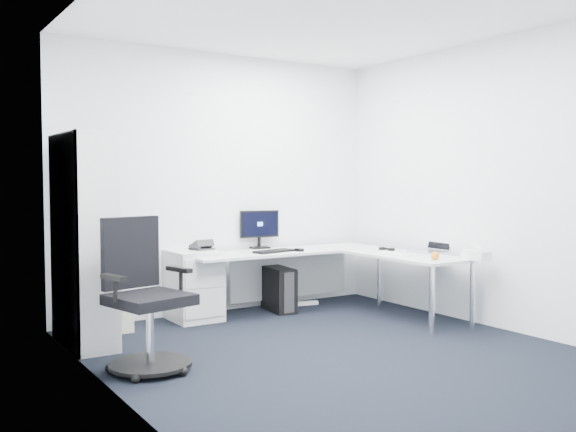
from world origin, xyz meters
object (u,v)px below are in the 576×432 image
bookshelf (83,240)px  monitor (260,229)px  task_chair (150,295)px  l_desk (303,285)px  laptop (426,241)px

bookshelf → monitor: bearing=15.7°
monitor → task_chair: bearing=-131.4°
l_desk → laptop: 1.33m
bookshelf → laptop: 3.32m
l_desk → monitor: monitor is taller
monitor → bookshelf: bearing=-156.5°
l_desk → laptop: laptop is taller
laptop → l_desk: bearing=148.0°
bookshelf → monitor: 2.11m
task_chair → monitor: (1.84, 1.59, 0.30)m
monitor → laptop: bearing=-39.0°
l_desk → bookshelf: (-2.17, 0.05, 0.56)m
monitor → laptop: monitor is taller
l_desk → task_chair: (-1.98, -0.97, 0.23)m
task_chair → bookshelf: bearing=87.5°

